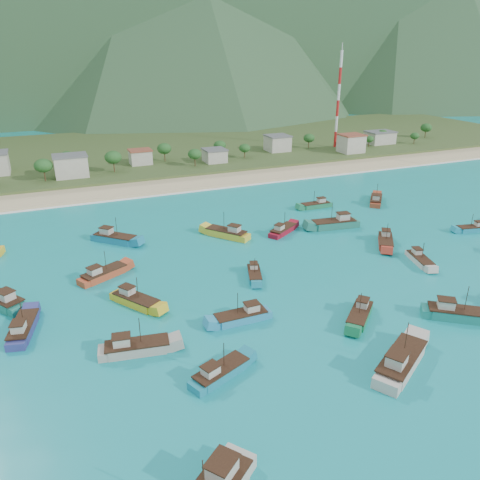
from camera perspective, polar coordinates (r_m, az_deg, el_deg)
name	(u,v)px	position (r m, az deg, el deg)	size (l,w,h in m)	color
ground	(296,282)	(94.50, 6.80, -5.11)	(600.00, 600.00, 0.00)	#0C768C
beach	(184,184)	(163.16, -6.87, 6.78)	(400.00, 18.00, 1.20)	beige
land	(146,151)	(220.96, -11.41, 10.60)	(400.00, 110.00, 2.40)	#385123
surf_line	(192,191)	(154.38, -5.87, 5.93)	(400.00, 2.50, 0.08)	white
village	(189,154)	(187.79, -6.22, 10.37)	(207.76, 26.40, 7.33)	beige
vegetation	(138,158)	(181.55, -12.35, 9.69)	(273.45, 25.72, 8.77)	#235623
radio_tower	(338,100)	(219.20, 11.88, 16.33)	(1.20, 1.20, 40.97)	red
boat_2	(385,242)	(116.33, 17.31, -0.21)	(8.49, 10.03, 6.04)	red
boat_3	(136,348)	(75.16, -12.58, -12.74)	(11.25, 4.90, 6.43)	#A39E93
boat_5	(254,275)	(95.74, 1.76, -4.24)	(5.02, 8.60, 4.88)	teal
boat_6	(458,314)	(89.78, 24.99, -8.20)	(11.27, 9.61, 6.80)	#197D73
boat_8	(136,301)	(87.86, -12.62, -7.25)	(8.30, 10.37, 6.15)	gold
boat_9	(283,231)	(118.51, 5.25, 1.14)	(9.72, 7.63, 5.73)	maroon
boat_12	(115,239)	(116.51, -15.04, 0.16)	(10.62, 10.43, 6.79)	teal
boat_13	(376,201)	(147.26, 16.24, 4.63)	(9.20, 10.03, 6.22)	#973921
boat_14	(420,260)	(109.14, 21.06, -2.30)	(5.03, 9.40, 5.33)	beige
boat_15	(23,329)	(85.64, -24.91, -9.80)	(5.31, 10.83, 6.15)	navy
boat_17	(220,373)	(68.92, -2.42, -15.91)	(10.10, 6.43, 5.76)	teal
boat_18	(1,301)	(95.87, -27.13, -6.63)	(9.45, 11.54, 6.88)	#1F7C69
boat_20	(401,363)	(73.98, 18.99, -13.95)	(13.14, 10.02, 7.70)	#BCB4AA
boat_21	(334,224)	(124.05, 11.44, 1.91)	(12.95, 5.42, 7.42)	#206F5F
boat_23	(316,205)	(139.12, 9.23, 4.17)	(9.50, 2.90, 5.60)	#1C764B
boat_24	(242,317)	(81.03, 0.23, -9.39)	(10.10, 3.04, 5.96)	teal
boat_25	(360,315)	(84.14, 14.39, -8.90)	(9.19, 8.74, 5.79)	#127443
boat_26	(227,234)	(115.59, -1.58, 0.77)	(9.65, 11.10, 6.75)	gold
boat_27	(473,229)	(133.38, 26.51, 1.20)	(9.00, 4.35, 5.11)	teal
boat_28	(103,275)	(99.17, -16.31, -4.06)	(10.65, 7.55, 6.15)	#B44324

